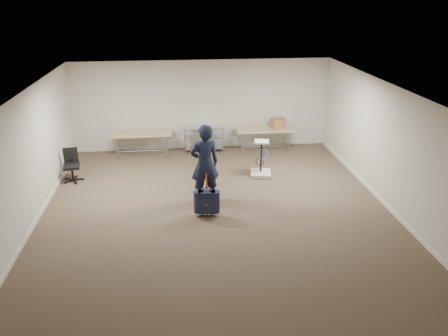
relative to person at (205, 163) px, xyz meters
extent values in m
plane|color=#46392B|center=(0.22, -0.65, -0.96)|extent=(9.00, 9.00, 0.00)
plane|color=beige|center=(0.22, 3.85, 0.44)|extent=(8.00, 0.00, 8.00)
plane|color=beige|center=(0.22, -5.15, 0.44)|extent=(8.00, 0.00, 8.00)
plane|color=beige|center=(-3.78, -0.65, 0.44)|extent=(0.00, 9.00, 9.00)
plane|color=beige|center=(4.22, -0.65, 0.44)|extent=(0.00, 9.00, 9.00)
plane|color=white|center=(0.22, -0.65, 1.84)|extent=(8.00, 8.00, 0.00)
cube|color=silver|center=(0.22, 3.84, -0.91)|extent=(8.00, 0.02, 0.10)
cube|color=silver|center=(-3.77, -0.65, -0.91)|extent=(0.02, 9.00, 0.10)
cube|color=silver|center=(4.21, -0.65, -0.91)|extent=(0.02, 9.00, 0.10)
cube|color=tan|center=(-1.68, 3.30, -0.24)|extent=(1.80, 0.75, 0.03)
cylinder|color=gray|center=(-1.68, 3.30, -0.81)|extent=(1.50, 0.02, 0.02)
cylinder|color=gray|center=(-2.43, 3.00, -0.61)|extent=(0.13, 0.04, 0.69)
cylinder|color=gray|center=(-0.93, 3.00, -0.61)|extent=(0.13, 0.04, 0.69)
cylinder|color=gray|center=(-2.43, 3.60, -0.61)|extent=(0.13, 0.04, 0.69)
cylinder|color=gray|center=(-0.93, 3.60, -0.61)|extent=(0.13, 0.04, 0.69)
cube|color=tan|center=(2.12, 3.30, -0.24)|extent=(1.80, 0.75, 0.03)
cylinder|color=gray|center=(2.12, 3.30, -0.81)|extent=(1.50, 0.02, 0.02)
cylinder|color=gray|center=(1.37, 3.00, -0.61)|extent=(0.13, 0.04, 0.69)
cylinder|color=gray|center=(2.87, 3.00, -0.61)|extent=(0.13, 0.04, 0.69)
cylinder|color=gray|center=(1.37, 3.60, -0.61)|extent=(0.13, 0.04, 0.69)
cylinder|color=gray|center=(2.87, 3.60, -0.61)|extent=(0.13, 0.04, 0.69)
cylinder|color=silver|center=(-0.38, 3.32, -0.56)|extent=(0.02, 0.02, 0.80)
cylinder|color=silver|center=(0.82, 3.32, -0.56)|extent=(0.02, 0.02, 0.80)
cylinder|color=silver|center=(-0.38, 3.77, -0.56)|extent=(0.02, 0.02, 0.80)
cylinder|color=silver|center=(0.82, 3.77, -0.56)|extent=(0.02, 0.02, 0.80)
cube|color=silver|center=(0.22, 3.55, -0.86)|extent=(1.20, 0.45, 0.02)
cube|color=silver|center=(0.22, 3.55, -0.51)|extent=(1.20, 0.45, 0.02)
cube|color=silver|center=(0.22, 3.55, -0.18)|extent=(1.20, 0.45, 0.01)
imported|color=black|center=(0.00, 0.00, 0.00)|extent=(0.78, 0.59, 1.91)
cube|color=black|center=(-0.02, -0.81, -0.60)|extent=(0.40, 0.26, 0.51)
cube|color=black|center=(-0.02, -0.79, -0.87)|extent=(0.35, 0.19, 0.03)
cylinder|color=black|center=(-0.14, -0.80, -0.92)|extent=(0.03, 0.07, 0.07)
cylinder|color=black|center=(0.10, -0.83, -0.92)|extent=(0.03, 0.07, 0.07)
torus|color=black|center=(-0.02, -0.81, -0.31)|extent=(0.16, 0.04, 0.16)
cube|color=#F2430C|center=(-0.02, -0.79, -0.12)|extent=(0.04, 0.01, 0.40)
cylinder|color=black|center=(-3.44, 1.53, -0.92)|extent=(0.53, 0.53, 0.08)
cylinder|color=black|center=(-3.44, 1.53, -0.73)|extent=(0.05, 0.05, 0.36)
cube|color=black|center=(-3.44, 1.53, -0.54)|extent=(0.47, 0.47, 0.07)
cube|color=black|center=(-3.46, 1.73, -0.29)|extent=(0.38, 0.11, 0.43)
cube|color=beige|center=(1.63, 1.34, -0.89)|extent=(0.63, 0.63, 0.09)
cylinder|color=black|center=(1.41, 1.12, -0.93)|extent=(0.07, 0.07, 0.04)
cylinder|color=black|center=(1.63, 1.39, -0.41)|extent=(0.05, 0.05, 0.88)
cube|color=beige|center=(1.63, 1.34, 0.03)|extent=(0.43, 0.38, 0.04)
torus|color=blue|center=(1.69, 1.25, -0.30)|extent=(0.29, 0.15, 0.27)
cube|color=olive|center=(2.53, 3.35, -0.07)|extent=(0.49, 0.43, 0.31)
camera|label=1|loc=(-0.62, -9.56, 3.80)|focal=35.00mm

